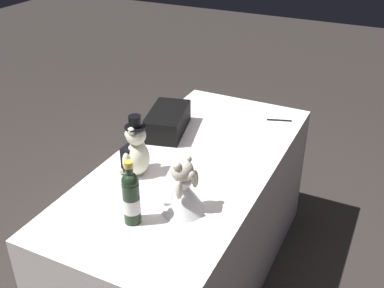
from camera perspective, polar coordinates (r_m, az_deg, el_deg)
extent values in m
plane|color=#2D2826|center=(2.71, 0.00, -16.05)|extent=(12.00, 12.00, 0.00)
cube|color=white|center=(2.46, 0.00, -9.81)|extent=(1.65, 0.77, 0.76)
ellipsoid|color=beige|center=(2.12, -6.80, -1.78)|extent=(0.12, 0.11, 0.16)
cube|color=black|center=(2.14, -7.55, -1.56)|extent=(0.11, 0.05, 0.12)
sphere|color=beige|center=(2.06, -6.99, 1.08)|extent=(0.09, 0.09, 0.09)
sphere|color=beige|center=(2.08, -7.87, 1.19)|extent=(0.04, 0.04, 0.04)
sphere|color=beige|center=(2.07, -6.56, 2.35)|extent=(0.03, 0.03, 0.03)
sphere|color=beige|center=(2.02, -7.56, 1.62)|extent=(0.03, 0.03, 0.03)
ellipsoid|color=beige|center=(2.17, -6.21, -0.63)|extent=(0.04, 0.04, 0.09)
ellipsoid|color=beige|center=(2.08, -8.15, -2.20)|extent=(0.04, 0.04, 0.09)
sphere|color=beige|center=(2.21, -7.62, -2.22)|extent=(0.05, 0.05, 0.05)
sphere|color=beige|center=(2.16, -8.62, -3.04)|extent=(0.05, 0.05, 0.05)
cylinder|color=black|center=(2.04, -7.06, 2.13)|extent=(0.10, 0.10, 0.01)
cylinder|color=black|center=(2.03, -7.11, 2.83)|extent=(0.06, 0.06, 0.05)
cone|color=white|center=(1.88, -1.16, -6.26)|extent=(0.19, 0.19, 0.15)
ellipsoid|color=white|center=(1.85, -1.18, -4.66)|extent=(0.09, 0.08, 0.07)
sphere|color=beige|center=(1.82, -1.20, -3.31)|extent=(0.09, 0.09, 0.09)
sphere|color=beige|center=(1.80, -0.22, -3.88)|extent=(0.04, 0.04, 0.04)
sphere|color=beige|center=(1.78, -1.86, -2.75)|extent=(0.04, 0.04, 0.04)
sphere|color=beige|center=(1.82, -0.57, -1.89)|extent=(0.04, 0.04, 0.04)
ellipsoid|color=beige|center=(1.80, -1.63, -5.80)|extent=(0.03, 0.03, 0.08)
ellipsoid|color=beige|center=(1.87, 0.39, -4.36)|extent=(0.03, 0.03, 0.08)
cone|color=white|center=(1.88, -2.39, -4.41)|extent=(0.17, 0.17, 0.15)
cylinder|color=#1D331D|center=(1.82, -7.51, -7.25)|extent=(0.07, 0.07, 0.18)
sphere|color=#1D331D|center=(1.76, -7.72, -4.56)|extent=(0.07, 0.07, 0.07)
cylinder|color=#1D331D|center=(1.74, -7.82, -3.33)|extent=(0.03, 0.03, 0.07)
cylinder|color=gold|center=(1.73, -7.88, -2.56)|extent=(0.03, 0.03, 0.03)
cylinder|color=white|center=(1.83, -7.49, -7.47)|extent=(0.07, 0.07, 0.06)
cylinder|color=black|center=(2.67, 10.78, 2.93)|extent=(0.05, 0.14, 0.01)
cone|color=silver|center=(2.68, 12.27, 2.83)|extent=(0.01, 0.02, 0.01)
cube|color=black|center=(2.49, -3.07, 2.86)|extent=(0.38, 0.26, 0.12)
cube|color=#B7B7BF|center=(2.55, -4.57, 3.44)|extent=(0.04, 0.02, 0.03)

